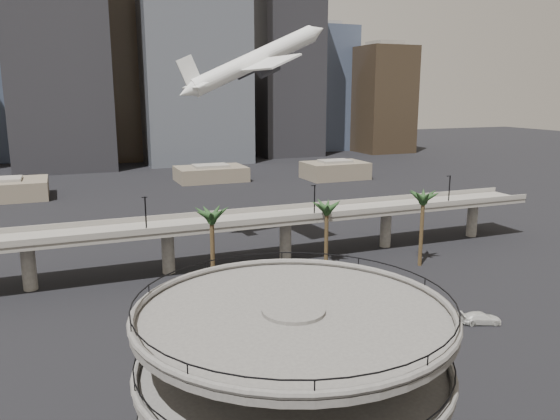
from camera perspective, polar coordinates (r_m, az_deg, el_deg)
name	(u,v)px	position (r m, az deg, el deg)	size (l,w,h in m)	color
parking_ramp	(293,394)	(40.92, 1.38, -18.65)	(22.20, 22.20, 17.35)	#504E4B
overpass	(229,226)	(97.97, -5.37, -1.69)	(130.00, 9.30, 14.70)	#69655D
palm_trees	(325,209)	(92.72, 4.77, 0.12)	(42.40, 10.40, 14.00)	#44331D
low_buildings	(172,178)	(183.82, -11.17, 3.26)	(135.00, 27.50, 6.80)	#655C4A
skyline	(154,68)	(256.97, -13.00, 14.27)	(269.00, 86.00, 112.97)	gray
airborne_jet	(255,61)	(109.77, -2.67, 15.27)	(32.30, 29.62, 16.43)	silver
car_a	(242,376)	(61.73, -3.98, -16.95)	(1.80, 4.47, 1.52)	#C6411C
car_b	(393,309)	(80.14, 11.72, -10.08)	(1.58, 4.53, 1.49)	black
car_c	(481,318)	(80.26, 20.26, -10.55)	(2.18, 5.36, 1.56)	silver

